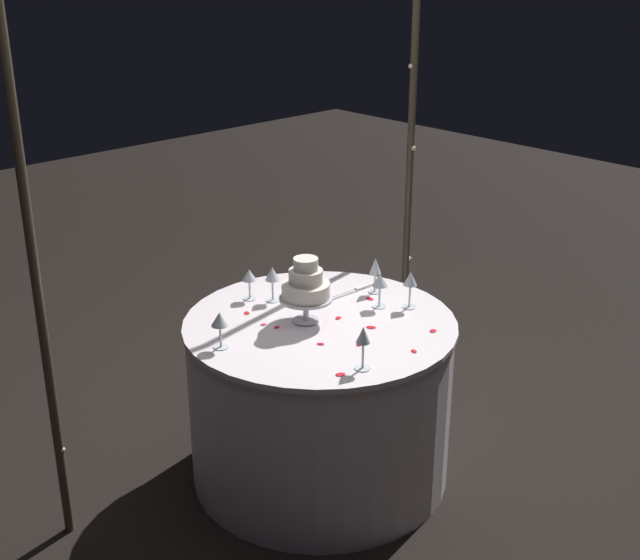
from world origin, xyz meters
TOP-DOWN VIEW (x-y plane):
  - ground_plane at (0.00, 0.00)m, footprint 12.00×12.00m
  - decorative_arch at (-0.00, 0.40)m, footprint 2.06×0.06m
  - main_table at (0.00, 0.00)m, footprint 1.13×1.13m
  - tiered_cake at (-0.04, 0.04)m, footprint 0.22×0.22m
  - wine_glass_0 at (0.00, 0.30)m, footprint 0.06×0.06m
  - wine_glass_1 at (0.39, 0.06)m, footprint 0.06×0.06m
  - wine_glass_2 at (-0.17, -0.40)m, footprint 0.06×0.06m
  - wine_glass_3 at (-0.06, 0.38)m, footprint 0.06×0.06m
  - wine_glass_4 at (0.29, -0.07)m, footprint 0.07×0.07m
  - wine_glass_5 at (0.37, -0.16)m, footprint 0.06×0.06m
  - wine_glass_6 at (-0.44, 0.09)m, footprint 0.07×0.07m
  - cake_knife at (0.30, 0.13)m, footprint 0.30×0.04m
  - rose_petal_0 at (0.07, -0.44)m, footprint 0.03×0.04m
  - rose_petal_1 at (0.08, 0.14)m, footprint 0.04×0.04m
  - rose_petal_2 at (-0.26, -0.38)m, footprint 0.05×0.04m
  - rose_petal_3 at (-0.19, 0.14)m, footprint 0.03×0.02m
  - rose_petal_4 at (0.32, 0.02)m, footprint 0.03×0.04m
  - rose_petal_5 at (-0.14, -0.15)m, footprint 0.03×0.04m
  - rose_petal_6 at (-0.17, 0.27)m, footprint 0.04×0.04m
  - rose_petal_7 at (-0.17, 0.08)m, footprint 0.03×0.03m
  - rose_petal_8 at (0.16, 0.15)m, footprint 0.04×0.04m
  - rose_petal_9 at (0.08, -0.03)m, footprint 0.04×0.03m
  - rose_petal_10 at (0.11, -0.19)m, footprint 0.05×0.05m
  - rose_petal_11 at (0.26, -0.38)m, footprint 0.04×0.03m
  - rose_petal_12 at (0.16, 0.35)m, footprint 0.02×0.03m
  - rose_petal_13 at (-0.04, -0.26)m, footprint 0.03×0.02m

SIDE VIEW (x-z plane):
  - ground_plane at x=0.00m, z-range 0.00..0.00m
  - main_table at x=0.00m, z-range 0.00..0.73m
  - rose_petal_0 at x=0.07m, z-range 0.73..0.73m
  - rose_petal_1 at x=0.08m, z-range 0.73..0.73m
  - rose_petal_2 at x=-0.26m, z-range 0.73..0.73m
  - rose_petal_3 at x=-0.19m, z-range 0.73..0.73m
  - rose_petal_4 at x=0.32m, z-range 0.73..0.73m
  - rose_petal_5 at x=-0.14m, z-range 0.73..0.73m
  - rose_petal_6 at x=-0.17m, z-range 0.73..0.73m
  - rose_petal_7 at x=-0.17m, z-range 0.73..0.73m
  - rose_petal_8 at x=0.16m, z-range 0.73..0.73m
  - rose_petal_9 at x=0.08m, z-range 0.73..0.73m
  - rose_petal_10 at x=0.11m, z-range 0.73..0.73m
  - rose_petal_11 at x=0.26m, z-range 0.73..0.73m
  - rose_petal_12 at x=0.16m, z-range 0.73..0.73m
  - rose_petal_13 at x=-0.04m, z-range 0.73..0.73m
  - cake_knife at x=0.30m, z-range 0.73..0.74m
  - wine_glass_3 at x=-0.06m, z-range 0.76..0.90m
  - wine_glass_6 at x=-0.44m, z-range 0.77..0.92m
  - wine_glass_4 at x=0.29m, z-range 0.77..0.92m
  - wine_glass_1 at x=0.39m, z-range 0.76..0.93m
  - wine_glass_0 at x=0.00m, z-range 0.77..0.93m
  - wine_glass_5 at x=0.37m, z-range 0.77..0.93m
  - wine_glass_2 at x=-0.17m, z-range 0.77..0.94m
  - tiered_cake at x=-0.04m, z-range 0.75..1.03m
  - decorative_arch at x=0.00m, z-range 0.35..2.73m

